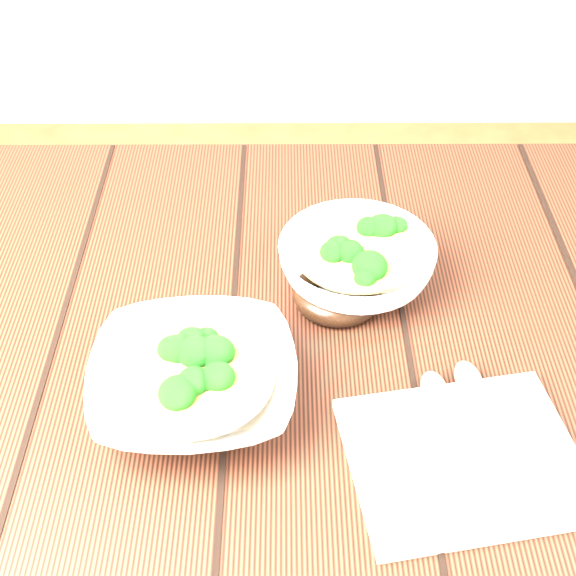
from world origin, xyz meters
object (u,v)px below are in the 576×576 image
(table, at_px, (252,397))
(trivet, at_px, (337,294))
(soup_bowl_front, at_px, (193,381))
(soup_bowl_back, at_px, (356,262))
(napkin, at_px, (464,459))

(table, height_order, trivet, trivet)
(soup_bowl_front, relative_size, trivet, 2.12)
(table, distance_m, soup_bowl_back, 0.21)
(soup_bowl_back, height_order, napkin, soup_bowl_back)
(soup_bowl_front, height_order, soup_bowl_back, soup_bowl_back)
(table, bearing_deg, napkin, -40.81)
(soup_bowl_back, xyz_separation_m, trivet, (-0.02, -0.03, -0.02))
(table, height_order, napkin, napkin)
(soup_bowl_back, relative_size, napkin, 0.86)
(soup_bowl_front, xyz_separation_m, soup_bowl_back, (0.18, 0.19, 0.00))
(trivet, bearing_deg, soup_bowl_back, 55.65)
(table, relative_size, soup_bowl_back, 6.28)
(napkin, bearing_deg, soup_bowl_front, 153.17)
(soup_bowl_back, distance_m, napkin, 0.28)
(table, bearing_deg, soup_bowl_back, 32.54)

